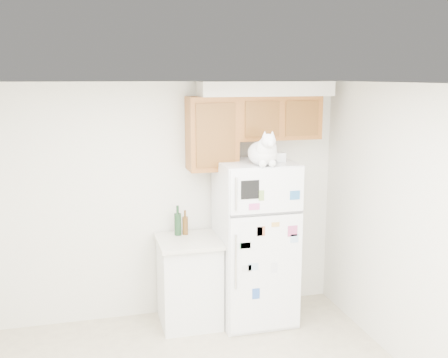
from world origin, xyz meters
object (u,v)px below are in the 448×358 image
object	(u,v)px
storage_box_back	(262,154)
bottle_green	(178,220)
base_counter	(189,281)
storage_box_front	(277,157)
cat	(264,152)
refrigerator	(255,242)
bottle_amber	(185,222)

from	to	relation	value
storage_box_back	bottle_green	size ratio (longest dim) A/B	0.57
base_counter	storage_box_front	world-z (taller)	storage_box_front
cat	bottle_green	size ratio (longest dim) A/B	1.59
refrigerator	bottle_green	bearing A→B (deg)	163.54
storage_box_back	bottle_green	distance (m)	1.12
refrigerator	base_counter	distance (m)	0.79
base_counter	storage_box_back	world-z (taller)	storage_box_back
storage_box_back	bottle_green	xyz separation A→B (m)	(-0.89, 0.05, -0.67)
base_counter	bottle_green	xyz separation A→B (m)	(-0.08, 0.15, 0.62)
base_counter	bottle_green	size ratio (longest dim) A/B	2.92
storage_box_back	bottle_amber	size ratio (longest dim) A/B	0.69
storage_box_back	storage_box_front	world-z (taller)	storage_box_back
base_counter	storage_box_back	bearing A→B (deg)	7.08
bottle_amber	storage_box_back	bearing A→B (deg)	-3.81
cat	storage_box_front	world-z (taller)	cat
cat	bottle_amber	world-z (taller)	cat
storage_box_front	bottle_amber	distance (m)	1.17
cat	bottle_green	distance (m)	1.18
cat	base_counter	bearing A→B (deg)	156.72
storage_box_back	cat	bearing A→B (deg)	-124.05
storage_box_front	bottle_amber	bearing A→B (deg)	162.93
base_counter	storage_box_back	distance (m)	1.52
cat	storage_box_back	distance (m)	0.42
cat	bottle_green	xyz separation A→B (m)	(-0.78, 0.45, -0.75)
base_counter	storage_box_back	xyz separation A→B (m)	(0.81, 0.10, 1.29)
storage_box_back	bottle_amber	distance (m)	1.07
base_counter	storage_box_front	size ratio (longest dim) A/B	6.13
storage_box_front	refrigerator	bearing A→B (deg)	170.52
refrigerator	cat	world-z (taller)	cat
base_counter	storage_box_front	distance (m)	1.57
bottle_green	refrigerator	bearing A→B (deg)	-16.46
bottle_amber	refrigerator	bearing A→B (deg)	-18.16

